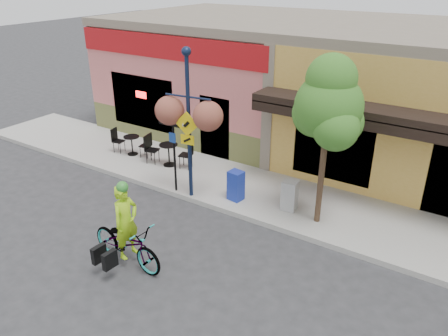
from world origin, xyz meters
name	(u,v)px	position (x,y,z in m)	size (l,w,h in m)	color
ground	(237,229)	(0.00, 0.00, 0.00)	(90.00, 90.00, 0.00)	#2D2D30
sidewalk	(272,196)	(0.00, 2.00, 0.07)	(24.00, 3.00, 0.15)	#9E9B93
curb	(248,218)	(0.00, 0.55, 0.07)	(24.00, 0.12, 0.15)	#A8A59E
building	(343,85)	(0.00, 7.50, 2.25)	(18.20, 8.20, 4.50)	#C76462
bicycle	(127,243)	(-1.38, -2.58, 0.55)	(0.73, 2.08, 1.09)	maroon
cyclist_rider	(127,231)	(-1.33, -2.58, 0.88)	(0.64, 0.42, 1.77)	#9FDB17
lamp_post	(189,126)	(-1.98, 0.65, 2.30)	(1.37, 0.55, 4.29)	#121E3B
one_way_sign	(174,154)	(-2.54, 0.65, 1.32)	(0.90, 0.20, 2.34)	black
cafe_set_left	(132,143)	(-5.57, 1.96, 0.60)	(1.49, 0.74, 0.89)	black
cafe_set_right	(169,152)	(-3.87, 1.94, 0.64)	(1.65, 0.82, 0.99)	black
newspaper_box_blue	(236,186)	(-0.75, 1.15, 0.59)	(0.40, 0.35, 0.88)	#1A2E9C
newspaper_box_grey	(290,195)	(0.78, 1.47, 0.58)	(0.40, 0.36, 0.85)	#9E9E9E
street_tree	(325,143)	(1.67, 1.32, 2.37)	(1.73, 1.73, 4.43)	#3D7A26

